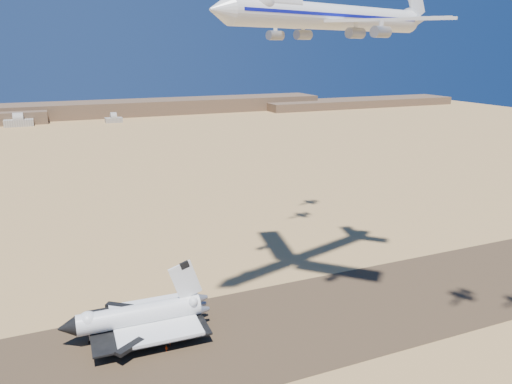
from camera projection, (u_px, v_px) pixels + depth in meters
name	position (u px, v px, depth m)	size (l,w,h in m)	color
ground	(202.00, 344.00, 141.20)	(1200.00, 1200.00, 0.00)	tan
runway	(202.00, 344.00, 141.19)	(600.00, 50.00, 0.06)	#4B3825
ridgeline	(128.00, 110.00, 630.40)	(960.00, 90.00, 18.00)	brown
hangars	(14.00, 123.00, 539.15)	(200.50, 29.50, 30.00)	#A8A295
shuttle	(139.00, 317.00, 144.40)	(42.71, 26.80, 21.06)	white
carrier_747	(327.00, 17.00, 136.58)	(86.19, 64.22, 21.59)	white
crew_a	(170.00, 343.00, 139.81)	(0.61, 0.40, 1.68)	#F74F0E
crew_b	(171.00, 332.00, 145.18)	(0.91, 0.52, 1.86)	#F74F0E
crew_c	(166.00, 348.00, 137.27)	(1.09, 0.56, 1.87)	#F74F0E
chase_jet_e	(323.00, 19.00, 187.05)	(14.75, 8.50, 3.74)	white
chase_jet_f	(332.00, 26.00, 209.61)	(14.30, 8.33, 3.64)	white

